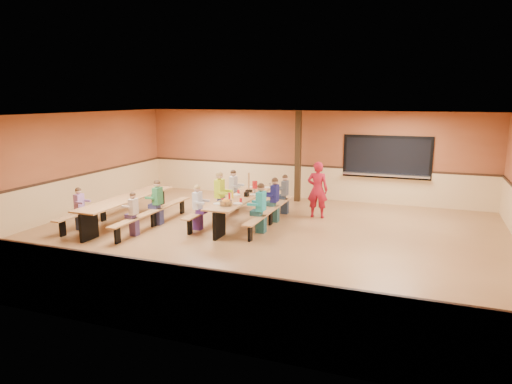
% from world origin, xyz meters
% --- Properties ---
extents(ground, '(12.00, 12.00, 0.00)m').
position_xyz_m(ground, '(0.00, 0.00, 0.00)').
color(ground, brown).
rests_on(ground, ground).
extents(room_envelope, '(12.04, 10.04, 3.02)m').
position_xyz_m(room_envelope, '(0.00, 0.00, 0.69)').
color(room_envelope, '#964E2B').
rests_on(room_envelope, ground).
extents(kitchen_pass_through, '(2.78, 0.28, 1.38)m').
position_xyz_m(kitchen_pass_through, '(2.60, 4.96, 1.49)').
color(kitchen_pass_through, black).
rests_on(kitchen_pass_through, ground).
extents(structural_post, '(0.18, 0.18, 3.00)m').
position_xyz_m(structural_post, '(-0.20, 4.40, 1.50)').
color(structural_post, black).
rests_on(structural_post, ground).
extents(cafeteria_table_main, '(1.91, 3.70, 0.74)m').
position_xyz_m(cafeteria_table_main, '(-0.92, 1.28, 0.53)').
color(cafeteria_table_main, '#B37C47').
rests_on(cafeteria_table_main, ground).
extents(cafeteria_table_second, '(1.91, 3.70, 0.74)m').
position_xyz_m(cafeteria_table_second, '(-3.83, -0.00, 0.53)').
color(cafeteria_table_second, '#B37C47').
rests_on(cafeteria_table_second, ground).
extents(seated_child_white_left, '(0.36, 0.29, 1.18)m').
position_xyz_m(seated_child_white_left, '(-1.75, 0.18, 0.59)').
color(seated_child_white_left, silver).
rests_on(seated_child_white_left, ground).
extents(seated_adult_yellow, '(0.42, 0.35, 1.32)m').
position_xyz_m(seated_adult_yellow, '(-1.75, 1.54, 0.66)').
color(seated_adult_yellow, '#CAEA22').
rests_on(seated_adult_yellow, ground).
extents(seated_child_grey_left, '(0.38, 0.31, 1.23)m').
position_xyz_m(seated_child_grey_left, '(-1.75, 2.55, 0.61)').
color(seated_child_grey_left, silver).
rests_on(seated_child_grey_left, ground).
extents(seated_child_teal_right, '(0.40, 0.33, 1.27)m').
position_xyz_m(seated_child_teal_right, '(-0.10, 0.50, 0.64)').
color(seated_child_teal_right, teal).
rests_on(seated_child_teal_right, ground).
extents(seated_child_navy_right, '(0.38, 0.31, 1.23)m').
position_xyz_m(seated_child_navy_right, '(-0.10, 1.63, 0.62)').
color(seated_child_navy_right, '#171750').
rests_on(seated_child_navy_right, ground).
extents(seated_child_char_right, '(0.35, 0.29, 1.17)m').
position_xyz_m(seated_child_char_right, '(-0.10, 2.60, 0.58)').
color(seated_child_char_right, '#4B5056').
rests_on(seated_child_char_right, ground).
extents(seated_child_purple_sec, '(0.32, 0.26, 1.11)m').
position_xyz_m(seated_child_purple_sec, '(-4.65, -0.91, 0.56)').
color(seated_child_purple_sec, '#99659A').
rests_on(seated_child_purple_sec, ground).
extents(seated_child_green_sec, '(0.37, 0.30, 1.22)m').
position_xyz_m(seated_child_green_sec, '(-3.00, 0.25, 0.61)').
color(seated_child_green_sec, '#2F7441').
rests_on(seated_child_green_sec, ground).
extents(seated_child_tan_sec, '(0.32, 0.26, 1.10)m').
position_xyz_m(seated_child_tan_sec, '(-3.00, -0.86, 0.55)').
color(seated_child_tan_sec, '#C5B09E').
rests_on(seated_child_tan_sec, ground).
extents(standing_woman, '(0.62, 0.42, 1.64)m').
position_xyz_m(standing_woman, '(0.91, 2.51, 0.82)').
color(standing_woman, '#A41223').
rests_on(standing_woman, ground).
extents(punch_pitcher, '(0.16, 0.16, 0.22)m').
position_xyz_m(punch_pitcher, '(-1.00, 2.46, 0.85)').
color(punch_pitcher, red).
rests_on(punch_pitcher, cafeteria_table_main).
extents(chip_bowl, '(0.32, 0.32, 0.15)m').
position_xyz_m(chip_bowl, '(-0.90, 0.10, 0.81)').
color(chip_bowl, orange).
rests_on(chip_bowl, cafeteria_table_main).
extents(napkin_dispenser, '(0.10, 0.14, 0.13)m').
position_xyz_m(napkin_dispenser, '(-0.80, 1.28, 0.80)').
color(napkin_dispenser, black).
rests_on(napkin_dispenser, cafeteria_table_main).
extents(condiment_mustard, '(0.06, 0.06, 0.17)m').
position_xyz_m(condiment_mustard, '(-1.10, 1.00, 0.82)').
color(condiment_mustard, yellow).
rests_on(condiment_mustard, cafeteria_table_main).
extents(condiment_ketchup, '(0.06, 0.06, 0.17)m').
position_xyz_m(condiment_ketchup, '(-1.12, 0.83, 0.82)').
color(condiment_ketchup, '#B2140F').
rests_on(condiment_ketchup, cafeteria_table_main).
extents(table_paddle, '(0.16, 0.16, 0.56)m').
position_xyz_m(table_paddle, '(-0.98, 1.89, 0.88)').
color(table_paddle, black).
rests_on(table_paddle, cafeteria_table_main).
extents(place_settings, '(0.65, 3.30, 0.11)m').
position_xyz_m(place_settings, '(-0.92, 1.28, 0.80)').
color(place_settings, beige).
rests_on(place_settings, cafeteria_table_main).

